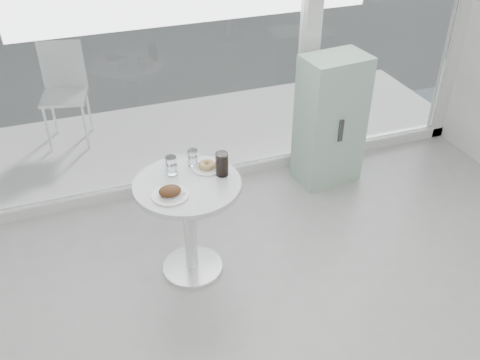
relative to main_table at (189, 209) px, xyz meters
name	(u,v)px	position (x,y,z in m)	size (l,w,h in m)	color
main_table	(189,209)	(0.00, 0.00, 0.00)	(0.72, 0.72, 0.77)	white
patio_deck	(190,135)	(0.50, 1.90, -0.53)	(5.60, 1.60, 0.05)	silver
mint_cabinet	(330,121)	(1.48, 0.76, 0.04)	(0.58, 0.41, 1.17)	#84A895
patio_chair	(64,87)	(-0.64, 2.25, 0.05)	(0.50, 0.50, 0.97)	white
plate_fritter	(171,192)	(-0.14, -0.11, 0.25)	(0.24, 0.24, 0.07)	white
plate_donut	(207,166)	(0.18, 0.12, 0.24)	(0.20, 0.20, 0.05)	white
water_tumbler_a	(171,166)	(-0.07, 0.14, 0.28)	(0.08, 0.08, 0.13)	white
water_tumbler_b	(193,159)	(0.10, 0.20, 0.27)	(0.07, 0.07, 0.12)	white
cola_glass	(222,164)	(0.25, 0.01, 0.30)	(0.09, 0.09, 0.17)	white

